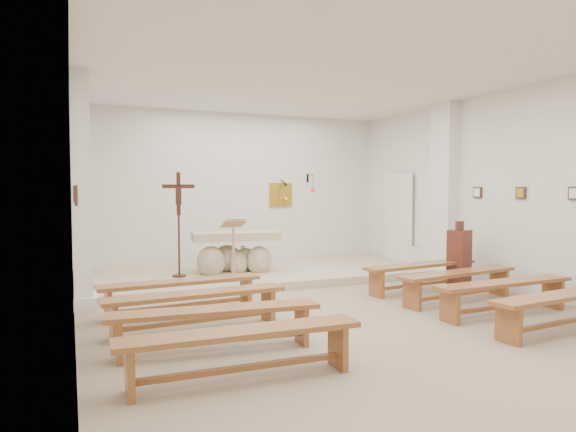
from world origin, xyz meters
name	(u,v)px	position (x,y,z in m)	size (l,w,h in m)	color
ground	(346,316)	(0.00, 0.00, 0.00)	(7.00, 10.00, 0.00)	tan
wall_left	(73,192)	(-3.49, 0.00, 1.75)	(0.02, 10.00, 3.50)	white
wall_right	(531,191)	(3.49, 0.00, 1.75)	(0.02, 10.00, 3.50)	white
wall_back	(238,191)	(0.00, 4.99, 1.75)	(7.00, 0.02, 3.50)	white
ceiling	(347,64)	(0.00, 0.00, 3.49)	(7.00, 10.00, 0.02)	silver
sanctuary_platform	(260,273)	(0.00, 3.50, 0.07)	(6.98, 3.00, 0.15)	#B7A98D
pilaster_left	(81,191)	(-3.37, 2.00, 1.75)	(0.26, 0.55, 3.50)	white
pilaster_right	(444,191)	(3.37, 2.00, 1.75)	(0.26, 0.55, 3.50)	white
gold_wall_relief	(281,195)	(1.05, 4.96, 1.65)	(0.55, 0.04, 0.55)	gold
sanctuary_lamp	(312,188)	(1.75, 4.71, 1.81)	(0.11, 0.36, 0.44)	black
station_frame_left_front	(76,195)	(-3.47, -0.80, 1.72)	(0.03, 0.20, 0.20)	#3E261B
station_frame_left_mid	(75,195)	(-3.47, 0.20, 1.72)	(0.03, 0.20, 0.20)	#3E261B
station_frame_left_rear	(74,194)	(-3.47, 1.20, 1.72)	(0.03, 0.20, 0.20)	#3E261B
station_frame_right_front	(574,193)	(3.47, -0.80, 1.72)	(0.03, 0.20, 0.20)	#3E261B
station_frame_right_mid	(521,193)	(3.47, 0.20, 1.72)	(0.03, 0.20, 0.20)	#3E261B
station_frame_right_rear	(477,192)	(3.47, 1.20, 1.72)	(0.03, 0.20, 0.20)	#3E261B
radiator_left	(78,282)	(-3.43, 2.70, 0.27)	(0.10, 0.85, 0.52)	silver
radiator_right	(423,260)	(3.43, 2.70, 0.27)	(0.10, 0.85, 0.52)	silver
altar	(234,255)	(-0.56, 3.44, 0.48)	(1.75, 0.85, 0.87)	beige
lectern	(233,249)	(-0.85, 2.54, 0.71)	(0.42, 0.37, 1.13)	tan
crucifix_stand	(179,217)	(-1.67, 3.32, 1.27)	(0.59, 0.26, 1.95)	#341910
potted_plant	(236,257)	(-0.44, 3.74, 0.39)	(0.44, 0.38, 0.49)	#2D5B24
donation_pedestal	(459,258)	(2.92, 1.04, 0.53)	(0.40, 0.40, 1.21)	#4E2016
bench_left_front	(181,289)	(-2.09, 1.04, 0.37)	(2.33, 0.54, 0.49)	#94552B
bench_right_front	(421,270)	(2.09, 1.04, 0.37)	(2.33, 0.64, 0.49)	#94552B
bench_left_second	(196,302)	(-2.09, 0.11, 0.37)	(2.33, 0.52, 0.49)	#94552B
bench_right_second	(458,279)	(2.09, 0.11, 0.37)	(2.34, 0.68, 0.49)	#94552B
bench_left_third	(216,319)	(-2.09, -0.82, 0.37)	(2.33, 0.57, 0.49)	#94552B
bench_right_third	(504,290)	(2.09, -0.82, 0.37)	(2.32, 0.44, 0.49)	#94552B
bench_left_fourth	(242,343)	(-2.09, -1.75, 0.37)	(2.31, 0.41, 0.49)	#94552B
bench_right_fourth	(563,303)	(2.09, -1.75, 0.37)	(2.33, 0.58, 0.49)	#94552B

